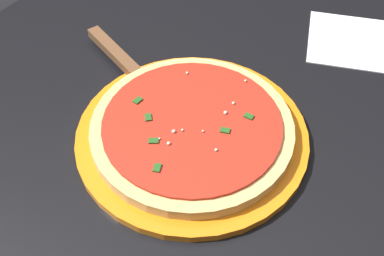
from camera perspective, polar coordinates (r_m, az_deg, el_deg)
name	(u,v)px	position (r m, az deg, el deg)	size (l,w,h in m)	color
restaurant_table	(174,177)	(0.75, -2.28, -5.99)	(0.90, 0.77, 0.73)	black
serving_plate	(192,135)	(0.60, 0.00, -0.90)	(0.30, 0.30, 0.01)	orange
pizza	(192,127)	(0.59, 0.00, 0.07)	(0.26, 0.26, 0.02)	#DBB26B
pizza_server	(129,67)	(0.69, -7.77, 7.40)	(0.11, 0.22, 0.01)	silver
napkin_folded_right	(355,42)	(0.79, 19.40, 9.98)	(0.14, 0.15, 0.00)	white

